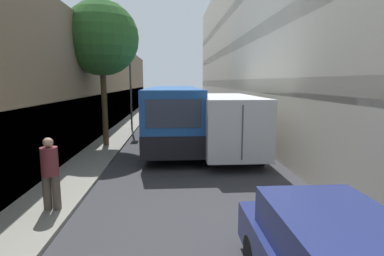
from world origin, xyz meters
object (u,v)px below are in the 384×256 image
Objects in this scene: bus at (173,114)px; street_lamp at (130,59)px; panel_van at (165,106)px; box_truck at (223,120)px; street_tree_left at (101,39)px; pedestrian at (50,171)px.

street_lamp is (-2.79, 4.33, 3.18)m from bus.
panel_van is at bearing 73.84° from street_lamp.
box_truck is 7.01m from street_tree_left.
box_truck is (2.36, -1.88, -0.10)m from bus.
bus is at bearing -86.53° from panel_van.
street_lamp is at bearing 88.88° from pedestrian.
pedestrian is 8.83m from street_tree_left.
box_truck is 8.71m from street_lamp.
panel_van is 8.39m from street_lamp.
street_lamp is at bearing 122.81° from bus.
bus is 11.59m from panel_van.
box_truck is at bearing -10.93° from street_tree_left.
bus is 5.71× the size of pedestrian.
panel_van is at bearing 93.47° from bus.
panel_van is 13.32m from street_tree_left.
bus is 1.56× the size of street_lamp.
pedestrian is 13.36m from street_lamp.
street_tree_left reaches higher than street_lamp.
panel_van is 0.67× the size of street_tree_left.
panel_van is (-3.06, 13.43, -0.44)m from box_truck.
pedestrian is at bearing -129.19° from box_truck.
pedestrian is at bearing -109.69° from bus.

